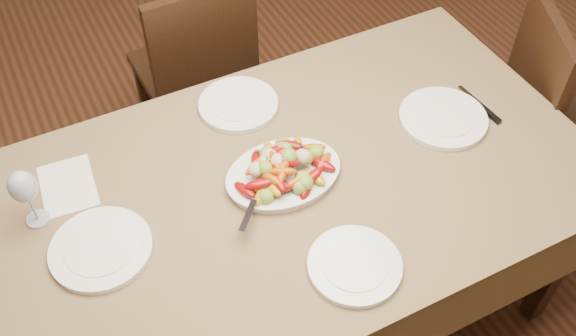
# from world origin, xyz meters

# --- Properties ---
(floor) EXTENTS (6.00, 6.00, 0.00)m
(floor) POSITION_xyz_m (0.00, 0.00, 0.00)
(floor) COLOR #3E2013
(floor) RESTS_ON ground
(dining_table) EXTENTS (1.84, 1.05, 0.76)m
(dining_table) POSITION_xyz_m (-0.18, -0.07, 0.38)
(dining_table) COLOR brown
(dining_table) RESTS_ON ground
(chair_far) EXTENTS (0.43, 0.43, 0.95)m
(chair_far) POSITION_xyz_m (-0.14, 0.88, 0.47)
(chair_far) COLOR black
(chair_far) RESTS_ON ground
(chair_right) EXTENTS (0.56, 0.56, 0.95)m
(chair_right) POSITION_xyz_m (1.01, -0.08, 0.47)
(chair_right) COLOR black
(chair_right) RESTS_ON ground
(serving_platter) EXTENTS (0.34, 0.25, 0.02)m
(serving_platter) POSITION_xyz_m (-0.18, -0.05, 0.77)
(serving_platter) COLOR white
(serving_platter) RESTS_ON dining_table
(roasted_vegetables) EXTENTS (0.28, 0.19, 0.09)m
(roasted_vegetables) POSITION_xyz_m (-0.18, -0.05, 0.83)
(roasted_vegetables) COLOR maroon
(roasted_vegetables) RESTS_ON serving_platter
(serving_spoon) EXTENTS (0.25, 0.23, 0.03)m
(serving_spoon) POSITION_xyz_m (-0.25, -0.08, 0.81)
(serving_spoon) COLOR #9EA0A8
(serving_spoon) RESTS_ON serving_platter
(plate_left) EXTENTS (0.27, 0.27, 0.02)m
(plate_left) POSITION_xyz_m (-0.73, -0.05, 0.77)
(plate_left) COLOR white
(plate_left) RESTS_ON dining_table
(plate_right) EXTENTS (0.28, 0.28, 0.02)m
(plate_right) POSITION_xyz_m (0.38, -0.06, 0.77)
(plate_right) COLOR white
(plate_right) RESTS_ON dining_table
(plate_far) EXTENTS (0.26, 0.26, 0.02)m
(plate_far) POSITION_xyz_m (-0.17, 0.29, 0.77)
(plate_far) COLOR white
(plate_far) RESTS_ON dining_table
(plate_near) EXTENTS (0.25, 0.25, 0.02)m
(plate_near) POSITION_xyz_m (-0.16, -0.41, 0.77)
(plate_near) COLOR white
(plate_near) RESTS_ON dining_table
(wine_glass) EXTENTS (0.08, 0.08, 0.20)m
(wine_glass) POSITION_xyz_m (-0.86, 0.13, 0.86)
(wine_glass) COLOR #8C99A5
(wine_glass) RESTS_ON dining_table
(menu_card) EXTENTS (0.17, 0.22, 0.00)m
(menu_card) POSITION_xyz_m (-0.75, 0.21, 0.76)
(menu_card) COLOR silver
(menu_card) RESTS_ON dining_table
(table_knife) EXTENTS (0.03, 0.20, 0.01)m
(table_knife) POSITION_xyz_m (0.52, -0.07, 0.76)
(table_knife) COLOR #9EA0A8
(table_knife) RESTS_ON dining_table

